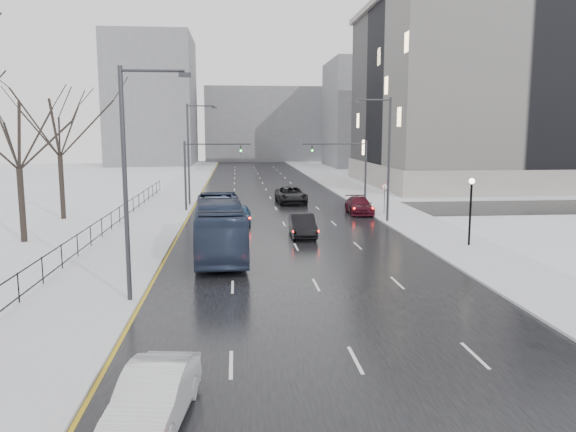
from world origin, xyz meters
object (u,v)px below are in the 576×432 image
object	(u,v)px
tree_park_e	(64,220)
bus	(219,227)
sedan_center_near	(240,214)
tree_park_d	(25,243)
lamppost_r_mid	(471,202)
mast_signal_left	(197,167)
sedan_right_cross	(291,195)
streetlight_r_mid	(386,153)
sedan_right_near	(302,225)
streetlight_l_near	(130,173)
mast_signal_right	(354,166)
streetlight_l_far	(191,149)
sedan_right_far	(359,205)
no_uturn_sign	(385,190)
sedan_left_near	(154,396)

from	to	relation	value
tree_park_e	bus	xyz separation A→B (m)	(13.40, -14.54, 1.69)
bus	sedan_center_near	size ratio (longest dim) A/B	2.73
tree_park_e	bus	distance (m)	19.84
tree_park_d	lamppost_r_mid	size ratio (longest dim) A/B	2.92
mast_signal_left	bus	bearing A→B (deg)	-82.24
tree_park_e	sedan_right_cross	distance (m)	21.99
streetlight_r_mid	bus	xyz separation A→B (m)	(-12.97, -10.54, -3.93)
sedan_right_near	mast_signal_left	bearing A→B (deg)	122.04
streetlight_l_near	bus	world-z (taller)	streetlight_l_near
lamppost_r_mid	mast_signal_right	distance (m)	18.41
tree_park_e	streetlight_l_far	world-z (taller)	streetlight_l_far
sedan_right_near	sedan_right_far	bearing A→B (deg)	59.42
tree_park_d	bus	distance (m)	13.87
lamppost_r_mid	sedan_center_near	world-z (taller)	lamppost_r_mid
lamppost_r_mid	mast_signal_right	size ratio (longest dim) A/B	0.66
streetlight_l_far	no_uturn_sign	distance (m)	19.41
lamppost_r_mid	no_uturn_sign	distance (m)	14.13
mast_signal_right	sedan_right_near	size ratio (longest dim) A/B	1.38
streetlight_r_mid	bus	size ratio (longest dim) A/B	0.84
mast_signal_right	sedan_right_cross	distance (m)	8.12
bus	mast_signal_right	bearing A→B (deg)	54.15
tree_park_e	lamppost_r_mid	size ratio (longest dim) A/B	3.15
mast_signal_right	mast_signal_left	distance (m)	14.65
sedan_center_near	sedan_left_near	bearing A→B (deg)	-92.75
sedan_left_near	bus	xyz separation A→B (m)	(1.09, 19.92, 0.92)
tree_park_d	mast_signal_left	bearing A→B (deg)	53.20
streetlight_r_mid	sedan_right_cross	size ratio (longest dim) A/B	1.64
streetlight_l_near	mast_signal_right	bearing A→B (deg)	61.04
sedan_right_near	sedan_right_far	size ratio (longest dim) A/B	0.92
streetlight_l_far	bus	world-z (taller)	streetlight_l_far
streetlight_r_mid	streetlight_l_far	xyz separation A→B (m)	(-16.33, 12.00, 0.00)
streetlight_l_near	lamppost_r_mid	distance (m)	21.78
lamppost_r_mid	bus	size ratio (longest dim) A/B	0.36
mast_signal_right	sedan_left_near	size ratio (longest dim) A/B	1.47
streetlight_l_near	sedan_right_near	size ratio (longest dim) A/B	2.12
lamppost_r_mid	sedan_right_far	bearing A→B (deg)	104.14
sedan_left_near	lamppost_r_mid	bearing A→B (deg)	58.32
streetlight_r_mid	streetlight_l_near	bearing A→B (deg)	-129.24
streetlight_l_near	sedan_left_near	size ratio (longest dim) A/B	2.26
tree_park_d	streetlight_l_near	bearing A→B (deg)	-55.47
streetlight_r_mid	lamppost_r_mid	bearing A→B (deg)	-74.18
sedan_right_cross	tree_park_d	bearing A→B (deg)	-138.63
streetlight_l_far	sedan_right_cross	distance (m)	11.10
sedan_right_far	sedan_right_cross	bearing A→B (deg)	126.27
streetlight_l_near	sedan_right_near	world-z (taller)	streetlight_l_near
no_uturn_sign	sedan_right_near	size ratio (longest dim) A/B	0.57
tree_park_d	mast_signal_right	distance (m)	29.05
tree_park_e	sedan_right_cross	xyz separation A→B (m)	(20.03, 9.03, 0.89)
bus	sedan_right_near	xyz separation A→B (m)	(5.63, 5.13, -0.87)
sedan_left_near	bus	distance (m)	19.97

